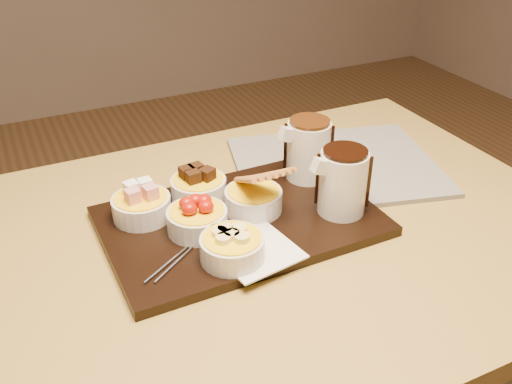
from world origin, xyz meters
name	(u,v)px	position (x,y,z in m)	size (l,w,h in m)	color
dining_table	(242,281)	(0.00, 0.00, 0.65)	(1.20, 0.80, 0.75)	#A4873C
serving_board	(240,221)	(0.01, 0.03, 0.76)	(0.46, 0.30, 0.02)	black
napkin	(256,251)	(-0.01, -0.07, 0.77)	(0.12, 0.12, 0.00)	white
bowl_marshmallows	(142,207)	(-0.14, 0.10, 0.79)	(0.10, 0.10, 0.04)	silver
bowl_cake	(199,189)	(-0.03, 0.12, 0.79)	(0.10, 0.10, 0.04)	silver
bowl_strawberries	(197,221)	(-0.07, 0.02, 0.79)	(0.10, 0.10, 0.04)	silver
bowl_biscotti	(253,201)	(0.04, 0.04, 0.79)	(0.10, 0.10, 0.04)	silver
bowl_bananas	(232,249)	(-0.05, -0.07, 0.79)	(0.10, 0.10, 0.04)	silver
pitcher_dark_chocolate	(343,183)	(0.18, -0.03, 0.82)	(0.08, 0.08, 0.11)	silver
pitcher_milk_chocolate	(308,150)	(0.19, 0.10, 0.82)	(0.08, 0.08, 0.11)	silver
fondue_skewers	(198,238)	(-0.08, 0.00, 0.77)	(0.26, 0.03, 0.01)	silver
newspaper	(336,166)	(0.27, 0.13, 0.76)	(0.40, 0.32, 0.01)	beige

